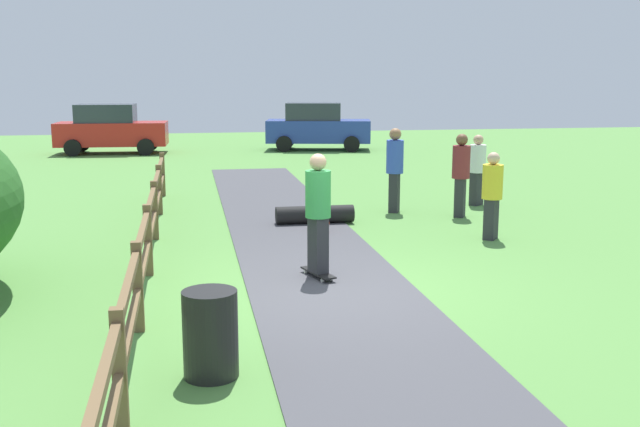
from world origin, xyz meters
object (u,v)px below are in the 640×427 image
parked_car_red (111,129)px  trash_bin (210,334)px  bystander_maroon (461,171)px  bystander_white (477,167)px  skater_riding (318,209)px  bystander_blue (395,166)px  bystander_yellow (492,192)px  skater_fallen (315,215)px  parked_car_blue (317,126)px

parked_car_red → trash_bin: bearing=-82.3°
bystander_maroon → bystander_white: bystander_maroon is taller
skater_riding → bystander_blue: size_ratio=1.00×
bystander_yellow → trash_bin: bearing=-134.0°
bystander_blue → bystander_white: bearing=13.7°
skater_fallen → trash_bin: bearing=-107.6°
skater_riding → parked_car_red: 19.92m
skater_riding → bystander_white: (4.80, 5.68, -0.16)m
skater_riding → bystander_maroon: bearing=48.2°
bystander_maroon → bystander_yellow: size_ratio=1.10×
bystander_blue → bystander_maroon: bearing=-32.8°
bystander_blue → skater_riding: bearing=-117.2°
trash_bin → skater_riding: (1.72, 3.45, 0.62)m
skater_riding → bystander_maroon: (3.88, 4.35, -0.07)m
bystander_yellow → bystander_white: bystander_white is taller
bystander_yellow → parked_car_red: size_ratio=0.38×
skater_fallen → bystander_yellow: (2.99, -1.92, 0.69)m
trash_bin → bystander_blue: bearing=63.1°
bystander_blue → trash_bin: bearing=-116.9°
bystander_maroon → parked_car_red: bearing=120.1°
skater_fallen → skater_riding: bearing=-99.3°
trash_bin → skater_fallen: trash_bin is taller
skater_fallen → bystander_yellow: 3.62m
trash_bin → bystander_yellow: 7.74m
skater_fallen → parked_car_blue: parked_car_blue is taller
parked_car_red → bystander_white: bearing=-54.9°
bystander_maroon → parked_car_red: 17.32m
bystander_white → bystander_blue: bearing=-166.3°
skater_fallen → bystander_white: bearing=21.5°
trash_bin → parked_car_red: parked_car_red is taller
skater_fallen → bystander_maroon: size_ratio=0.90×
bystander_blue → bystander_maroon: size_ratio=1.04×
bystander_maroon → bystander_blue: bearing=147.2°
skater_fallen → parked_car_blue: bearing=79.9°
bystander_white → parked_car_red: parked_car_red is taller
bystander_blue → bystander_white: size_ratio=1.13×
skater_fallen → bystander_yellow: bearing=-32.7°
bystander_blue → parked_car_red: (-7.43, 14.19, -0.09)m
skater_riding → bystander_yellow: 4.23m
bystander_yellow → bystander_maroon: bearing=84.0°
skater_fallen → bystander_maroon: bystander_maroon is taller
parked_car_blue → parked_car_red: same height
trash_bin → skater_fallen: 7.86m
trash_bin → bystander_blue: bystander_blue is taller
trash_bin → bystander_maroon: bearing=54.3°
bystander_yellow → parked_car_blue: bearing=90.9°
bystander_white → parked_car_blue: bearing=95.9°
skater_fallen → bystander_maroon: bearing=5.4°
skater_fallen → parked_car_red: bearing=109.6°
skater_riding → bystander_blue: skater_riding is taller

